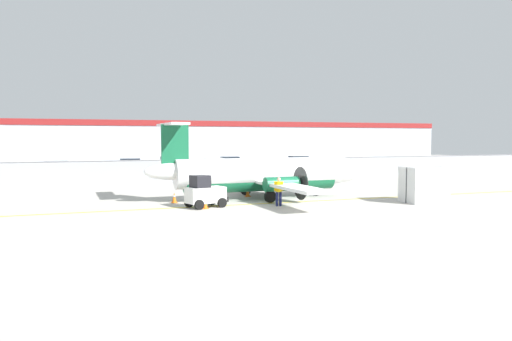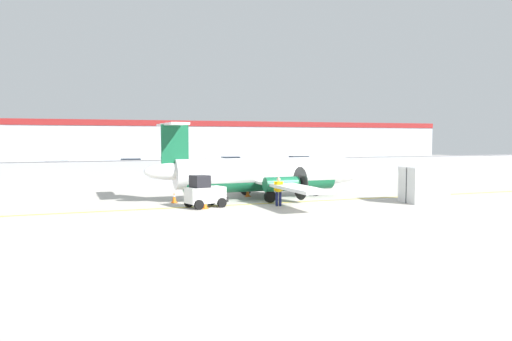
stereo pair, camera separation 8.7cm
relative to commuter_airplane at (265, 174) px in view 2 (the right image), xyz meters
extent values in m
plane|color=#BCB7AD|center=(1.08, -4.47, -1.60)|extent=(140.00, 140.00, 0.00)
cube|color=yellow|center=(1.08, -2.47, -1.60)|extent=(84.00, 0.20, 0.01)
cube|color=gray|center=(1.08, 13.53, -0.60)|extent=(98.00, 0.04, 2.00)
cylinder|color=slate|center=(1.08, 13.53, 0.45)|extent=(98.00, 0.10, 0.10)
cube|color=#38383A|center=(1.08, 25.03, -1.54)|extent=(98.00, 17.00, 0.12)
cube|color=#A8B2BC|center=(1.08, 43.53, 1.65)|extent=(91.00, 8.00, 6.50)
cube|color=maroon|center=(1.08, 39.53, 4.50)|extent=(91.00, 0.20, 0.80)
cylinder|color=white|center=(-0.27, 0.00, 0.15)|extent=(11.53, 2.04, 1.90)
ellipsoid|color=white|center=(5.78, 0.07, 0.15)|extent=(2.68, 1.84, 1.80)
ellipsoid|color=white|center=(-6.32, -0.08, 0.35)|extent=(3.26, 1.08, 1.05)
cylinder|color=#145938|center=(-0.27, 0.00, -0.38)|extent=(10.35, 1.60, 1.48)
cube|color=white|center=(-0.17, 0.00, -0.42)|extent=(1.79, 16.02, 0.18)
cylinder|color=#145938|center=(0.00, 2.60, -0.42)|extent=(2.21, 0.93, 0.90)
cone|color=black|center=(1.15, 2.61, -0.42)|extent=(0.46, 0.45, 0.44)
cylinder|color=#262626|center=(1.30, 2.62, -0.42)|extent=(0.06, 2.10, 2.10)
cylinder|color=#145938|center=(0.06, -2.60, -0.42)|extent=(2.21, 0.93, 0.90)
cone|color=black|center=(1.21, -2.59, -0.42)|extent=(0.46, 0.45, 0.44)
cylinder|color=#262626|center=(1.36, -2.58, -0.42)|extent=(0.06, 2.10, 2.10)
cube|color=#145938|center=(-6.03, -0.07, 1.70)|extent=(1.70, 0.20, 3.10)
cube|color=white|center=(-6.18, -0.07, 3.25)|extent=(1.16, 4.81, 0.14)
cylinder|color=#59595B|center=(3.79, 0.05, -0.82)|extent=(0.14, 0.14, 0.97)
cylinder|color=black|center=(3.79, 0.05, -1.30)|extent=(0.60, 0.23, 0.60)
cylinder|color=#59595B|center=(-0.60, 2.20, -0.78)|extent=(0.14, 0.14, 0.90)
cylinder|color=black|center=(-0.60, 2.20, -1.22)|extent=(0.76, 0.23, 0.76)
cylinder|color=#59595B|center=(-0.55, -2.22, -0.78)|extent=(0.14, 0.14, 0.90)
cylinder|color=black|center=(-0.55, -2.22, -1.22)|extent=(0.76, 0.23, 0.76)
cube|color=silver|center=(-4.84, -2.86, -0.87)|extent=(2.41, 1.63, 0.90)
cube|color=black|center=(-5.18, -2.95, -0.07)|extent=(1.13, 1.20, 0.70)
cube|color=black|center=(-3.73, -2.56, -1.17)|extent=(0.44, 1.10, 0.30)
cylinder|color=black|center=(-4.27, -2.09, -1.32)|extent=(0.59, 0.32, 0.56)
cylinder|color=black|center=(-3.96, -3.25, -1.32)|extent=(0.59, 0.32, 0.56)
cylinder|color=black|center=(-5.72, -2.48, -1.32)|extent=(0.59, 0.32, 0.56)
cylinder|color=black|center=(-5.41, -3.64, -1.32)|extent=(0.59, 0.32, 0.56)
cylinder|color=#191E4C|center=(-0.74, -3.78, -1.18)|extent=(0.20, 0.20, 0.85)
cylinder|color=#191E4C|center=(-0.55, -3.84, -1.18)|extent=(0.20, 0.20, 0.85)
cylinder|color=yellow|center=(-0.64, -3.81, -0.45)|extent=(0.43, 0.43, 0.60)
cylinder|color=yellow|center=(-0.85, -3.74, -0.42)|extent=(0.13, 0.13, 0.55)
cylinder|color=yellow|center=(-0.44, -3.88, -0.42)|extent=(0.13, 0.13, 0.55)
sphere|color=tan|center=(-0.64, -3.81, -0.01)|extent=(0.22, 0.22, 0.22)
cube|color=silver|center=(8.46, -5.45, -0.50)|extent=(2.62, 2.27, 2.20)
cube|color=#333338|center=(8.46, -5.45, -0.50)|extent=(2.43, 0.36, 2.20)
cube|color=orange|center=(-0.76, 1.31, -1.58)|extent=(0.36, 0.36, 0.04)
cone|color=orange|center=(-0.76, 1.31, -1.26)|extent=(0.28, 0.28, 0.60)
cylinder|color=white|center=(-0.76, 1.31, -1.18)|extent=(0.17, 0.17, 0.08)
cube|color=orange|center=(-6.12, -0.17, -1.58)|extent=(0.36, 0.36, 0.04)
cone|color=orange|center=(-6.12, -0.17, -1.26)|extent=(0.28, 0.28, 0.60)
cylinder|color=white|center=(-6.12, -0.17, -1.18)|extent=(0.17, 0.17, 0.08)
cube|color=orange|center=(-5.00, -3.37, -1.58)|extent=(0.36, 0.36, 0.04)
cone|color=orange|center=(-5.00, -3.37, -1.26)|extent=(0.28, 0.28, 0.60)
cylinder|color=white|center=(-5.00, -3.37, -1.18)|extent=(0.17, 0.17, 0.08)
cube|color=orange|center=(2.47, -0.44, -1.58)|extent=(0.36, 0.36, 0.04)
cone|color=orange|center=(2.47, -0.44, -1.26)|extent=(0.28, 0.28, 0.60)
cylinder|color=white|center=(2.47, -0.44, -1.18)|extent=(0.17, 0.17, 0.08)
cube|color=navy|center=(-13.56, 23.52, -0.86)|extent=(4.33, 2.05, 0.80)
cube|color=#262D38|center=(-13.41, 23.53, -0.18)|extent=(2.32, 1.74, 0.56)
cylinder|color=black|center=(-14.88, 22.50, -1.18)|extent=(0.61, 0.25, 0.60)
cylinder|color=black|center=(-15.03, 24.30, -1.18)|extent=(0.61, 0.25, 0.60)
cylinder|color=black|center=(-12.09, 22.74, -1.18)|extent=(0.61, 0.25, 0.60)
cylinder|color=black|center=(-12.24, 24.53, -1.18)|extent=(0.61, 0.25, 0.60)
cube|color=#B28C19|center=(-8.60, 21.08, -0.86)|extent=(4.32, 2.03, 0.80)
cube|color=#262D38|center=(-8.74, 21.09, -0.18)|extent=(2.32, 1.73, 0.56)
cylinder|color=black|center=(-7.13, 21.86, -1.18)|extent=(0.61, 0.25, 0.60)
cylinder|color=black|center=(-7.27, 20.07, -1.18)|extent=(0.61, 0.25, 0.60)
cylinder|color=black|center=(-9.92, 22.09, -1.18)|extent=(0.61, 0.25, 0.60)
cylinder|color=black|center=(-10.06, 20.29, -1.18)|extent=(0.61, 0.25, 0.60)
cube|color=slate|center=(-5.85, 27.33, -0.86)|extent=(4.35, 2.11, 0.80)
cube|color=#262D38|center=(-5.70, 27.31, -0.18)|extent=(2.35, 1.77, 0.56)
cylinder|color=black|center=(-7.33, 26.57, -1.18)|extent=(0.62, 0.26, 0.60)
cylinder|color=black|center=(-7.15, 28.37, -1.18)|extent=(0.62, 0.26, 0.60)
cylinder|color=black|center=(-4.55, 26.29, -1.18)|extent=(0.62, 0.26, 0.60)
cylinder|color=black|center=(-4.37, 28.08, -1.18)|extent=(0.62, 0.26, 0.60)
cube|color=silver|center=(-0.26, 31.12, -0.86)|extent=(4.26, 1.86, 0.80)
cube|color=#262D38|center=(-0.41, 31.11, -0.18)|extent=(2.26, 1.65, 0.56)
cylinder|color=black|center=(1.11, 32.07, -1.18)|extent=(0.61, 0.22, 0.60)
cylinder|color=black|center=(1.18, 30.28, -1.18)|extent=(0.61, 0.22, 0.60)
cylinder|color=black|center=(-1.69, 31.96, -1.18)|extent=(0.61, 0.22, 0.60)
cylinder|color=black|center=(-1.62, 30.17, -1.18)|extent=(0.61, 0.22, 0.60)
cube|color=black|center=(3.17, 23.63, -0.86)|extent=(4.37, 2.19, 0.80)
cube|color=#262D38|center=(3.31, 23.65, -0.18)|extent=(2.37, 1.81, 0.56)
cylinder|color=black|center=(1.88, 22.57, -1.18)|extent=(0.62, 0.27, 0.60)
cylinder|color=black|center=(1.67, 24.36, -1.18)|extent=(0.62, 0.27, 0.60)
cylinder|color=black|center=(4.66, 22.91, -1.18)|extent=(0.62, 0.27, 0.60)
cylinder|color=black|center=(4.45, 24.69, -1.18)|extent=(0.62, 0.27, 0.60)
cube|color=slate|center=(6.51, 28.83, -0.86)|extent=(4.38, 2.22, 0.80)
cube|color=#262D38|center=(6.66, 28.81, -0.18)|extent=(2.38, 1.83, 0.56)
cylinder|color=black|center=(5.01, 28.11, -1.18)|extent=(0.62, 0.28, 0.60)
cylinder|color=black|center=(5.24, 29.90, -1.18)|extent=(0.62, 0.28, 0.60)
cylinder|color=black|center=(7.79, 27.76, -1.18)|extent=(0.62, 0.28, 0.60)
cylinder|color=black|center=(8.02, 29.54, -1.18)|extent=(0.62, 0.28, 0.60)
cube|color=navy|center=(11.36, 19.78, -0.86)|extent=(4.28, 1.90, 0.80)
cube|color=#262D38|center=(11.51, 19.77, -0.18)|extent=(2.27, 1.67, 0.56)
cylinder|color=black|center=(9.92, 18.95, -1.18)|extent=(0.61, 0.23, 0.60)
cylinder|color=black|center=(10.01, 20.75, -1.18)|extent=(0.61, 0.23, 0.60)
cylinder|color=black|center=(12.72, 18.81, -1.18)|extent=(0.61, 0.23, 0.60)
cylinder|color=black|center=(12.80, 20.61, -1.18)|extent=(0.61, 0.23, 0.60)
cube|color=navy|center=(15.36, 27.53, -0.86)|extent=(4.23, 1.78, 0.80)
cube|color=#262D38|center=(15.51, 27.52, -0.18)|extent=(2.23, 1.60, 0.56)
cylinder|color=black|center=(13.94, 26.66, -1.18)|extent=(0.60, 0.21, 0.60)
cylinder|color=black|center=(13.98, 28.46, -1.18)|extent=(0.60, 0.21, 0.60)
cylinder|color=black|center=(16.74, 26.60, -1.18)|extent=(0.60, 0.21, 0.60)
cylinder|color=black|center=(16.77, 28.40, -1.18)|extent=(0.60, 0.21, 0.60)
camera|label=1|loc=(-12.15, -30.69, 2.41)|focal=35.00mm
camera|label=2|loc=(-12.07, -30.72, 2.41)|focal=35.00mm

